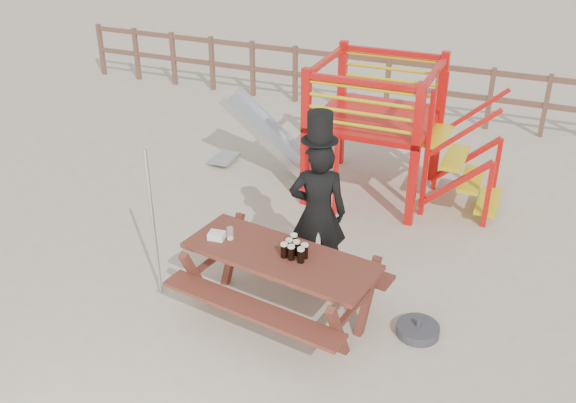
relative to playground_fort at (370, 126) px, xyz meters
name	(u,v)px	position (x,y,z in m)	size (l,w,h in m)	color
ground	(263,320)	(-0.12, -3.58, -1.07)	(60.00, 60.00, 0.00)	#C0B195
back_fence	(413,82)	(-0.12, 3.42, -0.34)	(15.09, 0.09, 1.20)	brown
playground_fort	(370,126)	(0.00, 0.00, 0.00)	(4.71, 1.84, 2.10)	red
picnic_table	(280,277)	(0.02, -3.41, -0.55)	(2.34, 1.78, 0.83)	maroon
man_with_hat	(318,210)	(0.15, -2.58, -0.09)	(0.80, 0.66, 2.20)	black
metal_pole	(153,225)	(-1.49, -3.57, -0.13)	(0.04, 0.04, 1.88)	#B2B2B7
parasol_base	(418,330)	(1.55, -3.12, -1.02)	(0.48, 0.48, 0.20)	#353539
paper_bag	(217,236)	(-0.77, -3.40, -0.20)	(0.18, 0.14, 0.08)	white
stout_pints	(294,249)	(0.18, -3.38, -0.15)	(0.29, 0.31, 0.17)	black
empty_glasses	(230,234)	(-0.62, -3.34, -0.17)	(0.08, 0.08, 0.15)	silver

